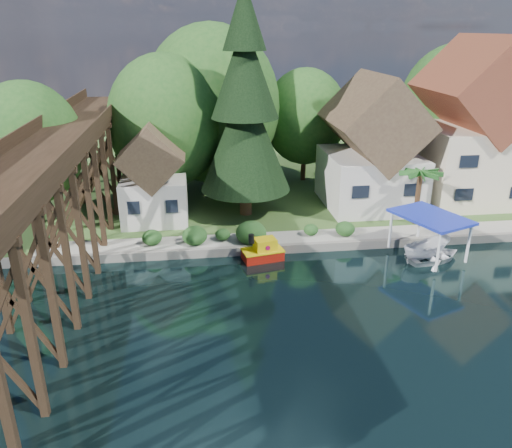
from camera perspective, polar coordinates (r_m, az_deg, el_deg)
The scene contains 15 objects.
ground at distance 28.92m, azimuth 9.55°, elevation -9.70°, with size 140.00×140.00×0.00m, color black.
bank at distance 59.89m, azimuth 0.51°, elevation 7.47°, with size 140.00×52.00×0.50m, color #355020.
seawall at distance 36.68m, azimuth 12.14°, elevation -2.31°, with size 60.00×0.40×0.62m, color slate.
promenade at distance 38.39m, azimuth 14.38°, elevation -1.06°, with size 50.00×2.60×0.06m, color gray.
trestle_bridge at distance 31.39m, azimuth -22.07°, elevation 2.30°, with size 4.12×44.18×9.30m.
house_left at distance 43.32m, azimuth 13.07°, elevation 8.06°, with size 7.64×8.64×11.02m.
house_center at distance 47.31m, azimuth 23.45°, elevation 9.55°, with size 8.65×9.18×13.89m.
shed at distance 39.77m, azimuth -11.61°, elevation 5.02°, with size 5.09×5.40×7.85m.
bg_trees at distance 46.28m, azimuth 3.92°, elevation 12.12°, with size 49.90×13.30×10.57m.
shrubs at distance 35.68m, azimuth -1.57°, elevation -0.89°, with size 15.76×2.47×1.70m.
conifer at distance 39.07m, azimuth -1.26°, elevation 12.95°, with size 7.17×7.17×17.65m.
palm_tree at distance 39.96m, azimuth 18.29°, elevation 5.40°, with size 3.92×3.92×4.54m.
tugboat at distance 34.10m, azimuth 0.82°, elevation -3.15°, with size 3.02×2.04×2.01m.
boat_white_a at distance 36.16m, azimuth 19.73°, elevation -3.32°, with size 2.92×4.09×0.85m, color white.
boat_canopy at distance 35.87m, azimuth 19.02°, elevation -1.78°, with size 4.96×5.83×3.17m.
Camera 1 is at (-7.70, -23.56, 14.88)m, focal length 35.00 mm.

